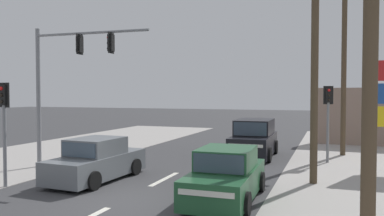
{
  "coord_description": "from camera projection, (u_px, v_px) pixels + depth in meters",
  "views": [
    {
      "loc": [
        5.76,
        -9.66,
        3.14
      ],
      "look_at": [
        0.73,
        4.0,
        2.64
      ],
      "focal_mm": 35.0,
      "sensor_mm": 36.0,
      "label": 1
    }
  ],
  "objects": [
    {
      "name": "pedestal_signal_far_median",
      "position": [
        328.0,
        111.0,
        17.23
      ],
      "size": [
        0.44,
        0.31,
        3.56
      ],
      "color": "slate",
      "rests_on": "ground"
    },
    {
      "name": "utility_pole_background_right",
      "position": [
        344.0,
        52.0,
        19.26
      ],
      "size": [
        1.8,
        0.26,
        10.19
      ],
      "color": "#4C3D2B",
      "rests_on": "ground"
    },
    {
      "name": "utility_pole_foreground_right",
      "position": [
        362.0,
        9.0,
        6.59
      ],
      "size": [
        3.78,
        0.38,
        8.6
      ],
      "color": "#4C3D2B",
      "rests_on": "ground"
    },
    {
      "name": "kerb_left_verge",
      "position": [
        11.0,
        161.0,
        17.84
      ],
      "size": [
        8.0,
        40.0,
        0.02
      ],
      "primitive_type": "cube",
      "color": "#A39E99",
      "rests_on": "ground"
    },
    {
      "name": "traffic_signal_mast",
      "position": [
        64.0,
        71.0,
        15.8
      ],
      "size": [
        5.28,
        0.53,
        6.0
      ],
      "color": "slate",
      "rests_on": "ground"
    },
    {
      "name": "sedan_oncoming_mid",
      "position": [
        97.0,
        161.0,
        13.8
      ],
      "size": [
        2.04,
        4.31,
        1.56
      ],
      "color": "slate",
      "rests_on": "ground"
    },
    {
      "name": "lane_dash_mid",
      "position": [
        165.0,
        179.0,
        13.97
      ],
      "size": [
        0.2,
        2.4,
        0.01
      ],
      "primitive_type": "cube",
      "color": "silver",
      "rests_on": "ground"
    },
    {
      "name": "lane_dash_far",
      "position": [
        206.0,
        158.0,
        18.66
      ],
      "size": [
        0.2,
        2.4,
        0.01
      ],
      "primitive_type": "cube",
      "color": "silver",
      "rests_on": "ground"
    },
    {
      "name": "suv_receding_far",
      "position": [
        254.0,
        139.0,
        19.05
      ],
      "size": [
        2.14,
        4.58,
        1.9
      ],
      "color": "black",
      "rests_on": "ground"
    },
    {
      "name": "pedestal_signal_left_kerb",
      "position": [
        4.0,
        116.0,
        12.63
      ],
      "size": [
        0.44,
        0.29,
        3.56
      ],
      "color": "slate",
      "rests_on": "ground"
    },
    {
      "name": "utility_pole_midground_right",
      "position": [
        315.0,
        21.0,
        13.02
      ],
      "size": [
        1.8,
        0.26,
        10.94
      ],
      "color": "#4C3D2B",
      "rests_on": "ground"
    },
    {
      "name": "sedan_oncoming_near",
      "position": [
        226.0,
        176.0,
        11.18
      ],
      "size": [
        1.97,
        4.28,
        1.56
      ],
      "color": "#235633",
      "rests_on": "ground"
    },
    {
      "name": "ground_plane",
      "position": [
        123.0,
        200.0,
        11.16
      ],
      "size": [
        140.0,
        140.0,
        0.0
      ],
      "primitive_type": "plane",
      "color": "#3A3A3D"
    }
  ]
}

